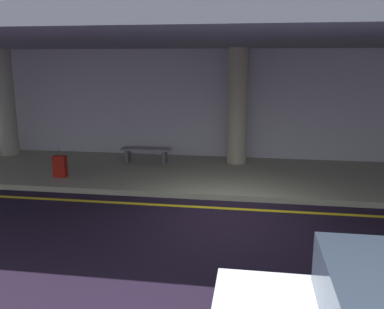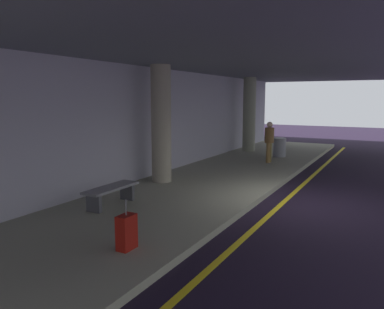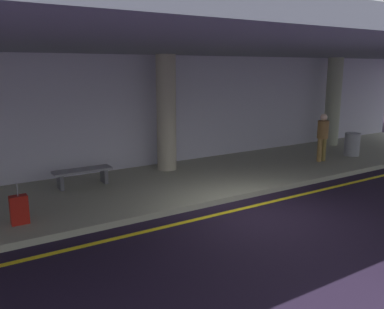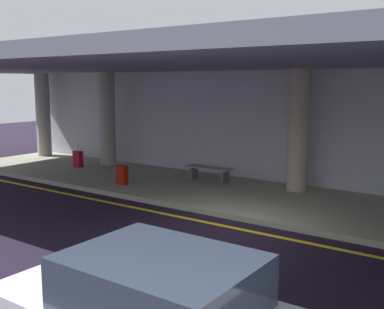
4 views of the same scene
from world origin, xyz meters
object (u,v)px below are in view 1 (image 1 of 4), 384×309
Objects in this scene: support_column_left_mid at (6,103)px; bench_metal at (146,152)px; support_column_center at (237,107)px; suitcase_upright_primary at (60,166)px.

support_column_left_mid is 5.32m from bench_metal.
bench_metal is (-2.91, -0.41, -1.47)m from support_column_center.
support_column_center is at bearing 8.12° from bench_metal.
support_column_left_mid and support_column_center have the same top height.
suitcase_upright_primary is at bearing -134.37° from bench_metal.
support_column_center is (8.00, 0.00, 0.00)m from support_column_left_mid.
support_column_center reaches higher than suitcase_upright_primary.
support_column_left_mid is 4.23m from suitcase_upright_primary.
suitcase_upright_primary is at bearing -38.46° from support_column_left_mid.
support_column_center is at bearing 38.67° from suitcase_upright_primary.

